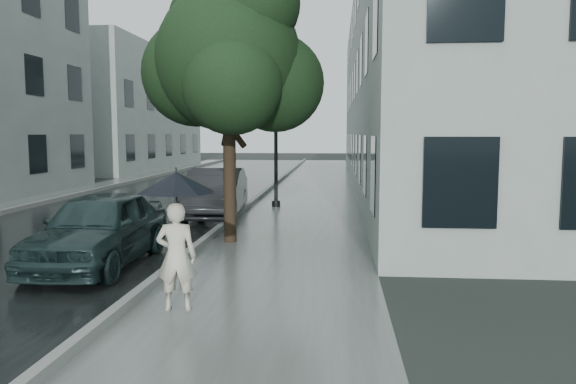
# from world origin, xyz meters

# --- Properties ---
(ground) EXTENTS (120.00, 120.00, 0.00)m
(ground) POSITION_xyz_m (0.00, 0.00, 0.00)
(ground) COLOR black
(ground) RESTS_ON ground
(sidewalk) EXTENTS (3.50, 60.00, 0.01)m
(sidewalk) POSITION_xyz_m (0.25, 12.00, 0.00)
(sidewalk) COLOR slate
(sidewalk) RESTS_ON ground
(kerb_near) EXTENTS (0.15, 60.00, 0.15)m
(kerb_near) POSITION_xyz_m (-1.57, 12.00, 0.07)
(kerb_near) COLOR slate
(kerb_near) RESTS_ON ground
(asphalt_road) EXTENTS (6.85, 60.00, 0.00)m
(asphalt_road) POSITION_xyz_m (-5.08, 12.00, 0.00)
(asphalt_road) COLOR black
(asphalt_road) RESTS_ON ground
(kerb_far) EXTENTS (0.15, 60.00, 0.15)m
(kerb_far) POSITION_xyz_m (-8.57, 12.00, 0.07)
(kerb_far) COLOR slate
(kerb_far) RESTS_ON ground
(sidewalk_far) EXTENTS (1.70, 60.00, 0.01)m
(sidewalk_far) POSITION_xyz_m (-9.50, 12.00, 0.00)
(sidewalk_far) COLOR #4C5451
(sidewalk_far) RESTS_ON ground
(building_near) EXTENTS (7.02, 36.00, 9.00)m
(building_near) POSITION_xyz_m (5.47, 19.50, 4.50)
(building_near) COLOR #94A29C
(building_near) RESTS_ON ground
(building_far_b) EXTENTS (7.02, 18.00, 8.00)m
(building_far_b) POSITION_xyz_m (-13.77, 30.00, 4.00)
(building_far_b) COLOR #94A29C
(building_far_b) RESTS_ON ground
(pedestrian) EXTENTS (0.58, 0.41, 1.48)m
(pedestrian) POSITION_xyz_m (-0.86, -0.58, 0.75)
(pedestrian) COLOR beige
(pedestrian) RESTS_ON sidewalk
(umbrella) EXTENTS (1.39, 1.39, 1.01)m
(umbrella) POSITION_xyz_m (-0.84, -0.59, 1.75)
(umbrella) COLOR black
(umbrella) RESTS_ON ground
(street_tree) EXTENTS (4.10, 3.72, 6.04)m
(street_tree) POSITION_xyz_m (-1.06, 4.37, 4.04)
(street_tree) COLOR #332619
(street_tree) RESTS_ON ground
(lamp_post) EXTENTS (0.85, 0.34, 5.07)m
(lamp_post) POSITION_xyz_m (-0.85, 10.31, 2.90)
(lamp_post) COLOR black
(lamp_post) RESTS_ON ground
(car_near) EXTENTS (1.64, 4.00, 1.36)m
(car_near) POSITION_xyz_m (-3.00, 1.85, 0.68)
(car_near) COLOR #1A2C2C
(car_near) RESTS_ON ground
(car_far) EXTENTS (1.75, 4.31, 1.39)m
(car_far) POSITION_xyz_m (-2.20, 7.91, 0.70)
(car_far) COLOR black
(car_far) RESTS_ON ground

